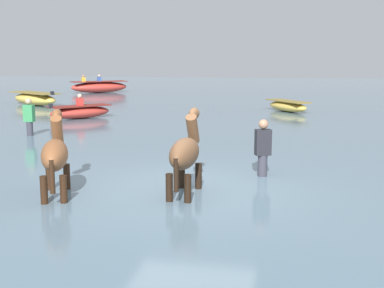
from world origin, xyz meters
The scene contains 10 objects.
ground_plane centered at (0.00, 0.00, 0.00)m, with size 120.00×120.00×0.00m, color #756B56.
water_surface centered at (0.00, 10.00, 0.21)m, with size 90.00×90.00×0.43m, color slate.
horse_lead_chestnut centered at (-2.25, -0.91, 1.13)m, with size 0.95×1.74×1.92m.
horse_trailing_bay centered at (0.02, -0.36, 1.14)m, with size 0.47×1.77×1.93m.
boat_far_inshore centered at (1.63, 14.67, 0.68)m, with size 2.25×2.65×0.50m.
boat_mid_outer centered at (-6.71, 10.23, 0.70)m, with size 2.38×2.53×1.01m.
boat_near_port centered at (-11.51, 15.29, 0.76)m, with size 3.76×2.97×0.81m.
boat_near_starboard centered at (-11.85, 25.17, 0.84)m, with size 4.05×3.70×1.30m.
person_onlooker_left centered at (1.31, 1.32, 0.87)m, with size 0.37×0.30×1.63m.
person_wading_mid centered at (-6.34, 5.49, 0.87)m, with size 0.32×0.20×1.63m.
Camera 1 is at (1.91, -9.10, 2.88)m, focal length 47.15 mm.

